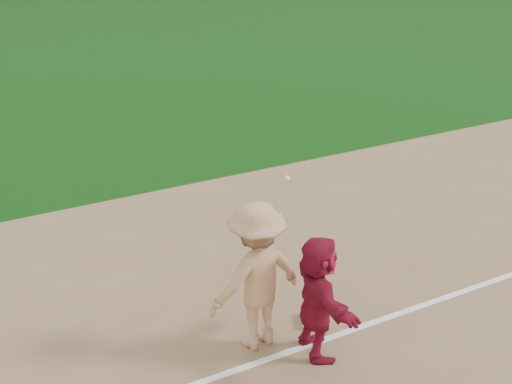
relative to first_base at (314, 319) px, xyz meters
name	(u,v)px	position (x,y,z in m)	size (l,w,h in m)	color
ground	(303,308)	(0.04, 0.38, -0.06)	(160.00, 160.00, 0.00)	#0D3C0B
foul_line	(333,336)	(0.04, -0.42, -0.04)	(60.00, 0.10, 0.01)	white
first_base	(314,319)	(0.00, 0.00, 0.00)	(0.38, 0.38, 0.09)	silver
base_runner	(318,297)	(-0.35, -0.57, 0.82)	(1.60, 0.51, 1.72)	maroon
first_base_play	(257,277)	(-0.95, -0.03, 1.00)	(1.42, 0.91, 2.23)	#AAA9AC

